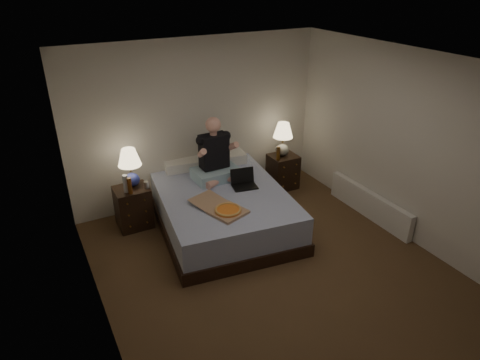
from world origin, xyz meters
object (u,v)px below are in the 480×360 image
water_bottle (126,184)px  laptop (245,180)px  soda_can (146,185)px  pizza_box (228,211)px  beer_bottle_left (130,186)px  person (215,149)px  nightstand_right (283,171)px  nightstand_left (133,207)px  lamp_left (130,168)px  bed (222,208)px  radiator (369,204)px  beer_bottle_right (278,153)px  lamp_right (283,139)px

water_bottle → laptop: (1.53, -0.57, -0.05)m
soda_can → pizza_box: 1.30m
beer_bottle_left → person: 1.29m
nightstand_right → person: (-1.33, -0.22, 0.74)m
soda_can → pizza_box: size_ratio=0.13×
nightstand_left → laptop: laptop is taller
lamp_left → nightstand_right: bearing=-1.1°
water_bottle → beer_bottle_left: (0.04, -0.07, -0.01)m
bed → lamp_left: bearing=156.7°
lamp_left → pizza_box: 1.55m
nightstand_right → person: size_ratio=0.62×
radiator → pizza_box: bearing=174.5°
bed → beer_bottle_right: 1.41m
beer_bottle_right → radiator: (0.79, -1.31, -0.49)m
lamp_left → radiator: (3.12, -1.45, -0.68)m
lamp_right → water_bottle: bearing=-177.4°
soda_can → beer_bottle_left: 0.25m
beer_bottle_left → soda_can: bearing=11.0°
nightstand_left → nightstand_right: size_ratio=1.05×
lamp_left → soda_can: size_ratio=5.60×
lamp_left → beer_bottle_right: bearing=-3.6°
soda_can → laptop: 1.37m
bed → water_bottle: (-1.20, 0.50, 0.45)m
nightstand_left → water_bottle: (-0.08, -0.07, 0.43)m
lamp_left → laptop: (1.41, -0.71, -0.20)m
lamp_right → lamp_left: bearing=179.5°
lamp_right → laptop: size_ratio=1.65×
nightstand_right → water_bottle: size_ratio=2.30×
beer_bottle_left → water_bottle: bearing=118.6°
radiator → nightstand_right: bearing=113.6°
nightstand_right → lamp_left: lamp_left is taller
soda_can → lamp_right: bearing=3.5°
nightstand_left → person: bearing=-9.2°
bed → lamp_right: lamp_right is taller
lamp_right → water_bottle: size_ratio=2.24×
person → radiator: person is taller
water_bottle → beer_bottle_right: water_bottle is taller
water_bottle → soda_can: 0.28m
lamp_right → soda_can: size_ratio=5.60×
lamp_right → water_bottle: lamp_right is taller
beer_bottle_left → beer_bottle_right: bearing=1.4°
nightstand_left → person: 1.43m
bed → pizza_box: size_ratio=2.94×
pizza_box → radiator: bearing=-23.9°
nightstand_right → lamp_left: bearing=-179.8°
soda_can → laptop: bearing=-23.4°
lamp_right → bed: bearing=-156.2°
bed → lamp_left: lamp_left is taller
bed → water_bottle: 1.37m
lamp_right → beer_bottle_right: size_ratio=2.43×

